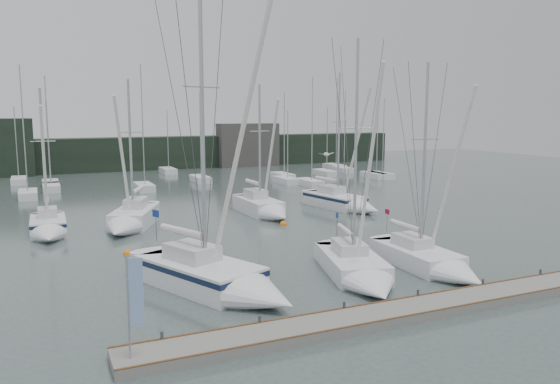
{
  "coord_description": "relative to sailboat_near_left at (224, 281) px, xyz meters",
  "views": [
    {
      "loc": [
        -13.98,
        -23.76,
        8.94
      ],
      "look_at": [
        -1.01,
        5.0,
        4.27
      ],
      "focal_mm": 35.0,
      "sensor_mm": 36.0,
      "label": 1
    }
  ],
  "objects": [
    {
      "name": "ground",
      "position": [
        5.87,
        -0.93,
        -0.68
      ],
      "size": [
        160.0,
        160.0,
        0.0
      ],
      "primitive_type": "plane",
      "color": "#42504E",
      "rests_on": "ground"
    },
    {
      "name": "dock",
      "position": [
        5.87,
        -5.93,
        -0.48
      ],
      "size": [
        24.0,
        2.0,
        0.4
      ],
      "primitive_type": "cube",
      "color": "slate",
      "rests_on": "ground"
    },
    {
      "name": "far_treeline",
      "position": [
        5.87,
        61.07,
        1.82
      ],
      "size": [
        90.0,
        4.0,
        5.0
      ],
      "primitive_type": "cube",
      "color": "black",
      "rests_on": "ground"
    },
    {
      "name": "far_building_right",
      "position": [
        23.87,
        59.07,
        2.82
      ],
      "size": [
        10.0,
        3.0,
        7.0
      ],
      "primitive_type": "cube",
      "color": "#44413F",
      "rests_on": "ground"
    },
    {
      "name": "mast_forest",
      "position": [
        7.78,
        42.25,
        -0.21
      ],
      "size": [
        56.4,
        24.99,
        14.23
      ],
      "color": "silver",
      "rests_on": "ground"
    },
    {
      "name": "sailboat_near_left",
      "position": [
        0.0,
        0.0,
        0.0
      ],
      "size": [
        6.91,
        10.34,
        17.08
      ],
      "rotation": [
        0.0,
        0.0,
        0.41
      ],
      "color": "silver",
      "rests_on": "ground"
    },
    {
      "name": "sailboat_near_center",
      "position": [
        7.19,
        -1.19,
        -0.18
      ],
      "size": [
        5.0,
        9.1,
        13.74
      ],
      "rotation": [
        0.0,
        0.0,
        -0.27
      ],
      "color": "silver",
      "rests_on": "ground"
    },
    {
      "name": "sailboat_near_right",
      "position": [
        11.94,
        -1.39,
        -0.18
      ],
      "size": [
        2.86,
        8.83,
        12.55
      ],
      "rotation": [
        0.0,
        0.0,
        -0.03
      ],
      "color": "silver",
      "rests_on": "ground"
    },
    {
      "name": "sailboat_mid_a",
      "position": [
        -7.54,
        17.24,
        -0.09
      ],
      "size": [
        2.55,
        6.79,
        11.37
      ],
      "rotation": [
        0.0,
        0.0,
        -0.02
      ],
      "color": "silver",
      "rests_on": "ground"
    },
    {
      "name": "sailboat_mid_b",
      "position": [
        -1.82,
        17.37,
        -0.06
      ],
      "size": [
        5.97,
        9.04,
        12.26
      ],
      "rotation": [
        0.0,
        0.0,
        -0.41
      ],
      "color": "silver",
      "rests_on": "ground"
    },
    {
      "name": "sailboat_mid_c",
      "position": [
        9.74,
        17.98,
        -0.06
      ],
      "size": [
        2.84,
        8.43,
        12.04
      ],
      "rotation": [
        0.0,
        0.0,
        0.03
      ],
      "color": "silver",
      "rests_on": "ground"
    },
    {
      "name": "sailboat_mid_d",
      "position": [
        17.69,
        17.81,
        -0.05
      ],
      "size": [
        4.28,
        9.36,
        13.37
      ],
      "rotation": [
        0.0,
        0.0,
        0.18
      ],
      "color": "silver",
      "rests_on": "ground"
    },
    {
      "name": "buoy_a",
      "position": [
        0.71,
        8.76,
        -0.68
      ],
      "size": [
        0.57,
        0.57,
        0.57
      ],
      "primitive_type": "sphere",
      "color": "orange",
      "rests_on": "ground"
    },
    {
      "name": "buoy_b",
      "position": [
        9.66,
        14.05,
        -0.68
      ],
      "size": [
        0.61,
        0.61,
        0.61
      ],
      "primitive_type": "sphere",
      "color": "orange",
      "rests_on": "ground"
    },
    {
      "name": "buoy_c",
      "position": [
        -3.12,
        9.82,
        -0.68
      ],
      "size": [
        0.6,
        0.6,
        0.6
      ],
      "primitive_type": "sphere",
      "color": "orange",
      "rests_on": "ground"
    },
    {
      "name": "dock_banner",
      "position": [
        -5.32,
        -6.2,
        1.91
      ],
      "size": [
        0.54,
        0.21,
        3.7
      ],
      "rotation": [
        0.0,
        0.0,
        -0.3
      ],
      "color": "#A6A9AE",
      "rests_on": "dock"
    },
    {
      "name": "seagull",
      "position": [
        5.15,
        -0.9,
        6.15
      ],
      "size": [
        0.96,
        0.46,
        0.19
      ],
      "rotation": [
        0.0,
        0.0,
        0.26
      ],
      "color": "silver",
      "rests_on": "ground"
    }
  ]
}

